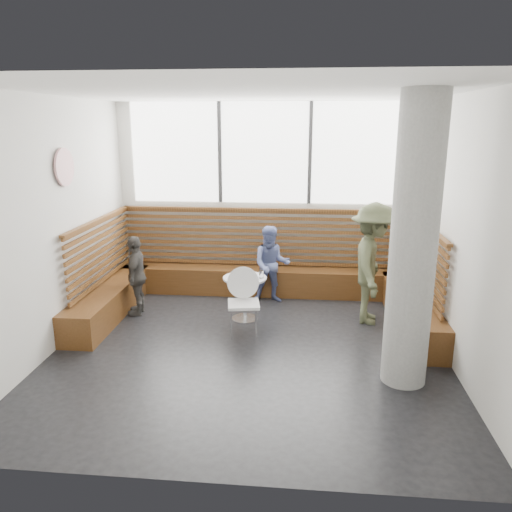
# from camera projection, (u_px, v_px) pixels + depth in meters

# --- Properties ---
(room) EXTENTS (5.00, 5.00, 3.20)m
(room) POSITION_uv_depth(u_px,v_px,m) (248.00, 229.00, 6.08)
(room) COLOR silver
(room) RESTS_ON ground
(booth) EXTENTS (5.00, 2.50, 1.44)m
(booth) POSITION_uv_depth(u_px,v_px,m) (261.00, 279.00, 8.09)
(booth) COLOR #4A2B12
(booth) RESTS_ON ground
(concrete_column) EXTENTS (0.50, 0.50, 3.20)m
(concrete_column) POSITION_uv_depth(u_px,v_px,m) (414.00, 245.00, 5.33)
(concrete_column) COLOR gray
(concrete_column) RESTS_ON ground
(wall_art) EXTENTS (0.03, 0.50, 0.50)m
(wall_art) POSITION_uv_depth(u_px,v_px,m) (64.00, 167.00, 6.51)
(wall_art) COLOR white
(wall_art) RESTS_ON room
(cafe_table) EXTENTS (0.64, 0.64, 0.66)m
(cafe_table) POSITION_uv_depth(u_px,v_px,m) (245.00, 289.00, 7.38)
(cafe_table) COLOR silver
(cafe_table) RESTS_ON ground
(cafe_chair) EXTENTS (0.44, 0.44, 0.93)m
(cafe_chair) POSITION_uv_depth(u_px,v_px,m) (244.00, 296.00, 6.88)
(cafe_chair) COLOR white
(cafe_chair) RESTS_ON ground
(adult_man) EXTENTS (0.81, 1.23, 1.78)m
(adult_man) POSITION_uv_depth(u_px,v_px,m) (373.00, 264.00, 7.21)
(adult_man) COLOR #4B5236
(adult_man) RESTS_ON ground
(child_back) EXTENTS (0.66, 0.54, 1.27)m
(child_back) POSITION_uv_depth(u_px,v_px,m) (271.00, 265.00, 8.09)
(child_back) COLOR #5F6CA5
(child_back) RESTS_ON ground
(child_left) EXTENTS (0.37, 0.75, 1.23)m
(child_left) POSITION_uv_depth(u_px,v_px,m) (137.00, 275.00, 7.58)
(child_left) COLOR #43403D
(child_left) RESTS_ON ground
(plate_near) EXTENTS (0.18, 0.18, 0.01)m
(plate_near) POSITION_uv_depth(u_px,v_px,m) (239.00, 274.00, 7.46)
(plate_near) COLOR white
(plate_near) RESTS_ON cafe_table
(plate_far) EXTENTS (0.20, 0.20, 0.01)m
(plate_far) POSITION_uv_depth(u_px,v_px,m) (250.00, 275.00, 7.43)
(plate_far) COLOR white
(plate_far) RESTS_ON cafe_table
(glass_left) EXTENTS (0.06, 0.06, 0.10)m
(glass_left) POSITION_uv_depth(u_px,v_px,m) (234.00, 274.00, 7.30)
(glass_left) COLOR white
(glass_left) RESTS_ON cafe_table
(glass_mid) EXTENTS (0.07, 0.07, 0.11)m
(glass_mid) POSITION_uv_depth(u_px,v_px,m) (246.00, 275.00, 7.26)
(glass_mid) COLOR white
(glass_mid) RESTS_ON cafe_table
(glass_right) EXTENTS (0.07, 0.07, 0.11)m
(glass_right) POSITION_uv_depth(u_px,v_px,m) (261.00, 274.00, 7.29)
(glass_right) COLOR white
(glass_right) RESTS_ON cafe_table
(menu_card) EXTENTS (0.23, 0.17, 0.00)m
(menu_card) POSITION_uv_depth(u_px,v_px,m) (243.00, 282.00, 7.12)
(menu_card) COLOR #A5C64C
(menu_card) RESTS_ON cafe_table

